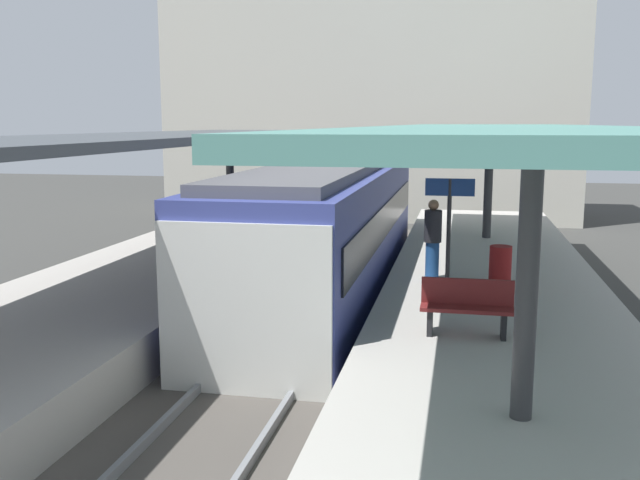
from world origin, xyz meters
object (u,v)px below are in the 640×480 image
(commuter_train, at_px, (330,228))
(platform_sign, at_px, (449,210))
(platform_bench, at_px, (467,306))
(litter_bin, at_px, (500,266))
(passenger_near_bench, at_px, (433,238))

(commuter_train, distance_m, platform_sign, 4.40)
(platform_bench, height_order, litter_bin, platform_bench)
(passenger_near_bench, bearing_deg, litter_bin, -12.77)
(commuter_train, height_order, passenger_near_bench, commuter_train)
(platform_bench, bearing_deg, platform_sign, 98.11)
(platform_bench, height_order, passenger_near_bench, passenger_near_bench)
(platform_sign, xyz_separation_m, litter_bin, (1.02, 1.07, -1.22))
(platform_bench, distance_m, passenger_near_bench, 3.93)
(platform_sign, height_order, litter_bin, platform_sign)
(platform_bench, bearing_deg, commuter_train, 119.49)
(platform_bench, distance_m, litter_bin, 3.60)
(commuter_train, relative_size, passenger_near_bench, 8.19)
(commuter_train, relative_size, litter_bin, 17.06)
(platform_bench, distance_m, platform_sign, 2.75)
(platform_bench, relative_size, litter_bin, 1.75)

